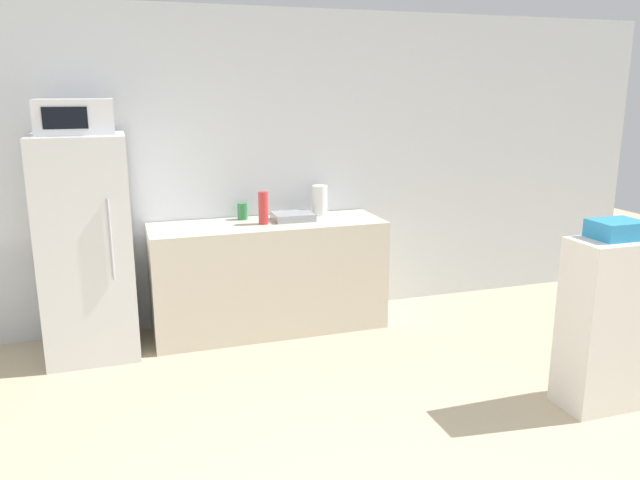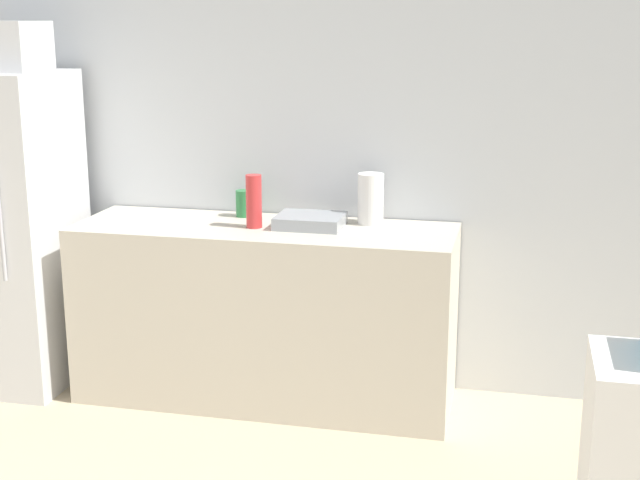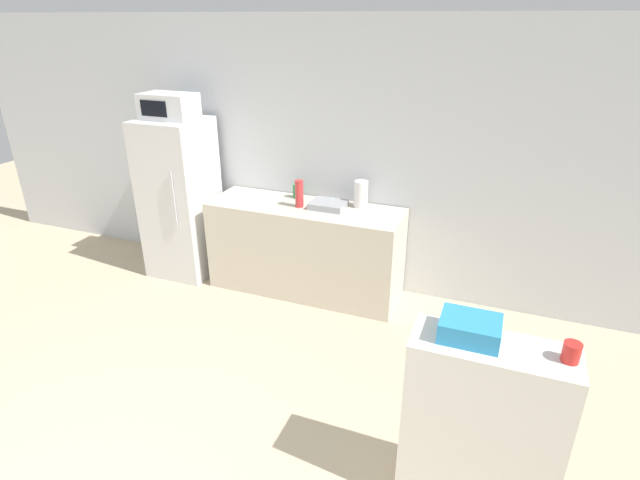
{
  "view_description": "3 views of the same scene",
  "coord_description": "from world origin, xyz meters",
  "px_view_note": "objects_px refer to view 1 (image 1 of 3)",
  "views": [
    {
      "loc": [
        -0.92,
        -1.74,
        1.97
      ],
      "look_at": [
        0.31,
        2.01,
        1.0
      ],
      "focal_mm": 35.0,
      "sensor_mm": 36.0,
      "label": 1
    },
    {
      "loc": [
        1.44,
        -1.04,
        1.91
      ],
      "look_at": [
        0.67,
        2.31,
        1.05
      ],
      "focal_mm": 50.0,
      "sensor_mm": 36.0,
      "label": 2
    },
    {
      "loc": [
        1.97,
        -1.05,
        2.57
      ],
      "look_at": [
        0.73,
        2.14,
        1.02
      ],
      "focal_mm": 28.0,
      "sensor_mm": 36.0,
      "label": 3
    }
  ],
  "objects_px": {
    "bottle_tall": "(263,208)",
    "paper_towel_roll": "(320,200)",
    "refrigerator": "(87,248)",
    "bottle_short": "(242,211)",
    "microwave": "(74,117)",
    "basket": "(616,229)"
  },
  "relations": [
    {
      "from": "microwave",
      "to": "basket",
      "type": "xyz_separation_m",
      "value": [
        3.08,
        -1.83,
        -0.63
      ]
    },
    {
      "from": "bottle_tall",
      "to": "bottle_short",
      "type": "distance_m",
      "value": 0.27
    },
    {
      "from": "microwave",
      "to": "basket",
      "type": "distance_m",
      "value": 3.64
    },
    {
      "from": "microwave",
      "to": "paper_towel_roll",
      "type": "bearing_deg",
      "value": 7.51
    },
    {
      "from": "bottle_tall",
      "to": "refrigerator",
      "type": "bearing_deg",
      "value": -178.4
    },
    {
      "from": "microwave",
      "to": "basket",
      "type": "relative_size",
      "value": 1.77
    },
    {
      "from": "microwave",
      "to": "paper_towel_roll",
      "type": "height_order",
      "value": "microwave"
    },
    {
      "from": "bottle_tall",
      "to": "paper_towel_roll",
      "type": "xyz_separation_m",
      "value": [
        0.54,
        0.21,
        -0.0
      ]
    },
    {
      "from": "refrigerator",
      "to": "basket",
      "type": "xyz_separation_m",
      "value": [
        3.08,
        -1.83,
        0.31
      ]
    },
    {
      "from": "paper_towel_roll",
      "to": "bottle_short",
      "type": "bearing_deg",
      "value": 178.37
    },
    {
      "from": "refrigerator",
      "to": "bottle_short",
      "type": "relative_size",
      "value": 12.0
    },
    {
      "from": "microwave",
      "to": "paper_towel_roll",
      "type": "xyz_separation_m",
      "value": [
        1.88,
        0.25,
        -0.74
      ]
    },
    {
      "from": "bottle_tall",
      "to": "bottle_short",
      "type": "relative_size",
      "value": 1.91
    },
    {
      "from": "bottle_short",
      "to": "paper_towel_roll",
      "type": "xyz_separation_m",
      "value": [
        0.67,
        -0.02,
        0.06
      ]
    },
    {
      "from": "refrigerator",
      "to": "microwave",
      "type": "distance_m",
      "value": 0.95
    },
    {
      "from": "paper_towel_roll",
      "to": "bottle_tall",
      "type": "bearing_deg",
      "value": -158.86
    },
    {
      "from": "refrigerator",
      "to": "basket",
      "type": "distance_m",
      "value": 3.6
    },
    {
      "from": "microwave",
      "to": "paper_towel_roll",
      "type": "distance_m",
      "value": 2.04
    },
    {
      "from": "paper_towel_roll",
      "to": "basket",
      "type": "bearing_deg",
      "value": -60.01
    },
    {
      "from": "bottle_tall",
      "to": "paper_towel_roll",
      "type": "distance_m",
      "value": 0.58
    },
    {
      "from": "microwave",
      "to": "paper_towel_roll",
      "type": "relative_size",
      "value": 2.06
    },
    {
      "from": "bottle_short",
      "to": "bottle_tall",
      "type": "bearing_deg",
      "value": -61.37
    }
  ]
}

